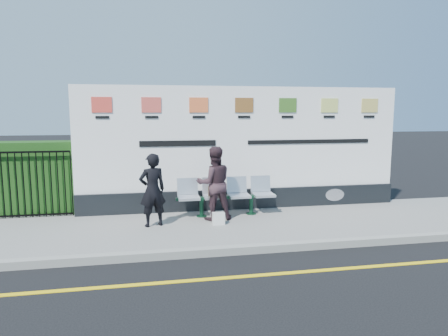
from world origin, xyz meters
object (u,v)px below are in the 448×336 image
bench (227,205)px  woman_right (214,183)px  billboard (243,156)px  woman_left (152,190)px

bench → woman_right: 0.73m
billboard → woman_left: billboard is taller
billboard → bench: billboard is taller
billboard → woman_right: size_ratio=4.88×
woman_left → woman_right: woman_right is taller
billboard → woman_left: (-2.23, -1.21, -0.53)m
bench → woman_left: 1.86m
bench → woman_left: size_ratio=1.46×
woman_left → woman_right: bearing=173.8°
woman_left → billboard: bearing=-169.2°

